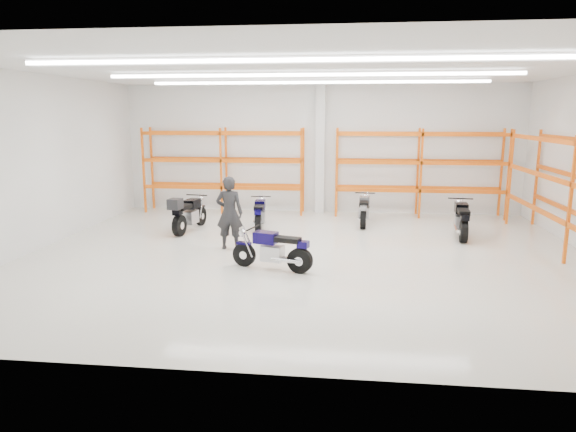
# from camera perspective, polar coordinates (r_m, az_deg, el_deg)

# --- Properties ---
(ground) EXTENTS (14.00, 14.00, 0.00)m
(ground) POSITION_cam_1_polar(r_m,az_deg,el_deg) (12.83, 2.11, -4.41)
(ground) COLOR beige
(ground) RESTS_ON ground
(room_shell) EXTENTS (14.02, 12.02, 4.51)m
(room_shell) POSITION_cam_1_polar(r_m,az_deg,el_deg) (12.38, 2.24, 10.41)
(room_shell) COLOR silver
(room_shell) RESTS_ON ground
(motorcycle_main) EXTENTS (1.90, 0.82, 0.95)m
(motorcycle_main) POSITION_cam_1_polar(r_m,az_deg,el_deg) (11.55, -1.44, -3.90)
(motorcycle_main) COLOR black
(motorcycle_main) RESTS_ON ground
(motorcycle_back_a) EXTENTS (0.75, 2.18, 1.12)m
(motorcycle_back_a) POSITION_cam_1_polar(r_m,az_deg,el_deg) (15.56, -11.12, 0.20)
(motorcycle_back_a) COLOR black
(motorcycle_back_a) RESTS_ON ground
(motorcycle_back_b) EXTENTS (0.63, 1.89, 0.93)m
(motorcycle_back_b) POSITION_cam_1_polar(r_m,az_deg,el_deg) (15.76, -3.17, 0.16)
(motorcycle_back_b) COLOR black
(motorcycle_back_b) RESTS_ON ground
(motorcycle_back_c) EXTENTS (0.65, 1.96, 0.96)m
(motorcycle_back_c) POSITION_cam_1_polar(r_m,az_deg,el_deg) (16.43, 8.44, 0.56)
(motorcycle_back_c) COLOR black
(motorcycle_back_c) RESTS_ON ground
(motorcycle_back_d) EXTENTS (0.70, 2.13, 1.04)m
(motorcycle_back_d) POSITION_cam_1_polar(r_m,az_deg,el_deg) (15.41, 18.70, -0.47)
(motorcycle_back_d) COLOR black
(motorcycle_back_d) RESTS_ON ground
(standing_man) EXTENTS (0.70, 0.47, 1.91)m
(standing_man) POSITION_cam_1_polar(r_m,az_deg,el_deg) (13.33, -6.53, 0.34)
(standing_man) COLOR black
(standing_man) RESTS_ON ground
(structural_column) EXTENTS (0.32, 0.32, 4.50)m
(structural_column) POSITION_cam_1_polar(r_m,az_deg,el_deg) (18.20, 3.60, 7.41)
(structural_column) COLOR white
(structural_column) RESTS_ON ground
(pallet_racking_back_left) EXTENTS (5.67, 0.87, 3.00)m
(pallet_racking_back_left) POSITION_cam_1_polar(r_m,az_deg,el_deg) (18.39, -7.17, 5.94)
(pallet_racking_back_left) COLOR #EA4E00
(pallet_racking_back_left) RESTS_ON ground
(pallet_racking_back_right) EXTENTS (5.67, 0.87, 3.00)m
(pallet_racking_back_right) POSITION_cam_1_polar(r_m,az_deg,el_deg) (18.05, 14.42, 5.57)
(pallet_racking_back_right) COLOR #EA4E00
(pallet_racking_back_right) RESTS_ON ground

